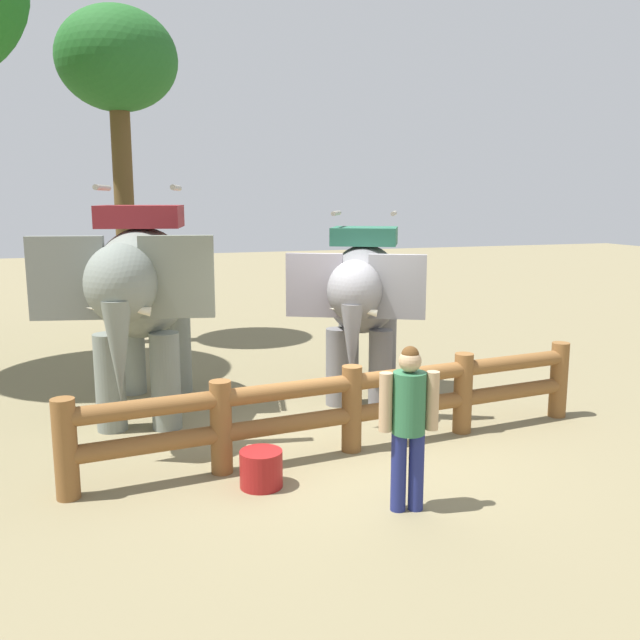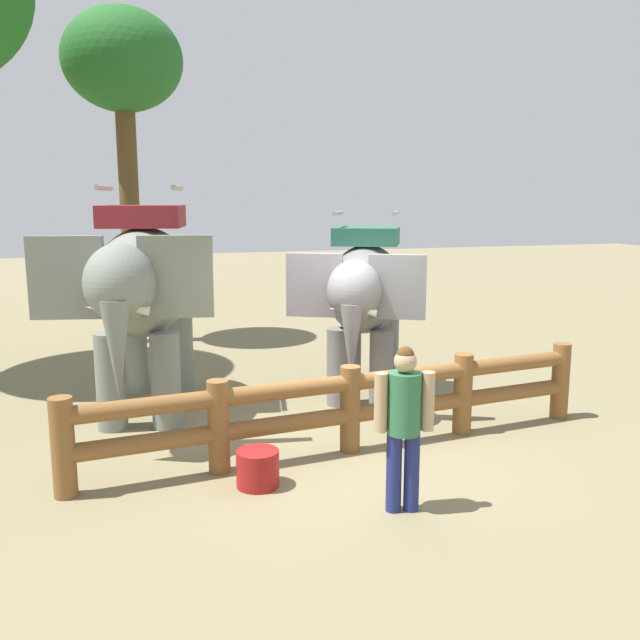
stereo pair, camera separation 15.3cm
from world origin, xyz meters
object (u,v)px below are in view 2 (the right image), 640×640
object	(u,v)px
tourist_woman_in_black	(404,417)
tree_back_center	(123,71)
log_fence	(350,403)
elephant_near_left	(142,288)
elephant_center	(364,294)
feed_bucket	(258,468)

from	to	relation	value
tourist_woman_in_black	tree_back_center	bearing A→B (deg)	103.39
log_fence	elephant_near_left	bearing A→B (deg)	135.17
elephant_center	tree_back_center	bearing A→B (deg)	121.69
elephant_center	tree_back_center	distance (m)	7.22
elephant_center	tourist_woman_in_black	xyz separation A→B (m)	(-1.05, -3.80, -0.63)
elephant_near_left	feed_bucket	world-z (taller)	elephant_near_left
elephant_center	tree_back_center	world-z (taller)	tree_back_center
tourist_woman_in_black	feed_bucket	distance (m)	1.74
elephant_center	tourist_woman_in_black	size ratio (longest dim) A/B	2.01
log_fence	tree_back_center	distance (m)	9.08
log_fence	tree_back_center	world-z (taller)	tree_back_center
feed_bucket	elephant_center	bearing A→B (deg)	51.16
log_fence	elephant_near_left	world-z (taller)	elephant_near_left
tourist_woman_in_black	tree_back_center	world-z (taller)	tree_back_center
elephant_center	elephant_near_left	bearing A→B (deg)	178.88
feed_bucket	elephant_near_left	bearing A→B (deg)	108.39
elephant_center	tourist_woman_in_black	world-z (taller)	elephant_center
feed_bucket	log_fence	bearing A→B (deg)	27.64
elephant_near_left	feed_bucket	distance (m)	3.44
elephant_near_left	tree_back_center	bearing A→B (deg)	89.41
tree_back_center	elephant_center	bearing A→B (deg)	-58.31
log_fence	elephant_center	world-z (taller)	elephant_center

